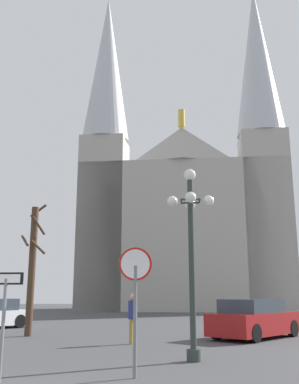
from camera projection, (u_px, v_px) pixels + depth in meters
cathedral at (184, 203)px, 44.40m from camera, size 20.47×10.80×34.20m
stop_sign at (135, 286)px, 9.33m from camera, size 0.70×0.19×2.66m
one_way_arrow_sign at (4, 309)px, 8.79m from camera, size 0.72×0.07×2.11m
street_lamp at (191, 243)px, 11.73m from camera, size 1.28×1.28×5.06m
bare_tree at (32, 267)px, 18.05m from camera, size 1.11×0.98×5.45m
parked_car_near_red at (255, 319)px, 16.83m from camera, size 4.05×4.47×1.46m
pedestrian_standing at (133, 314)px, 15.02m from camera, size 0.32×0.32×1.65m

